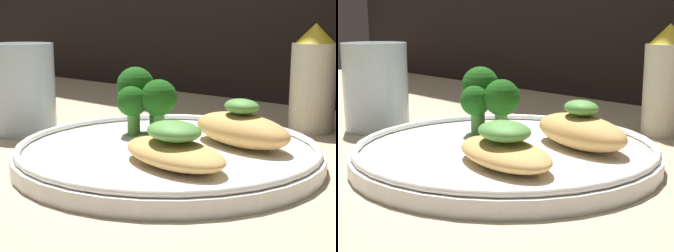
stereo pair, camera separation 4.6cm
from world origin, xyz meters
The scene contains 7 objects.
ground_plane centered at (0.00, 0.00, -0.50)cm, with size 180.00×180.00×1.00cm, color tan.
plate centered at (0.00, 0.00, 0.99)cm, with size 27.49×27.49×2.00cm.
grilled_meat_front centered at (4.14, -4.03, 2.79)cm, with size 11.24×7.20×3.59cm.
grilled_meat_middle centered at (4.51, 4.90, 3.05)cm, with size 11.64×7.25×4.33cm.
broccoli_bunch centered at (-5.55, 2.76, 5.30)cm, with size 6.77×6.04×6.65cm.
sauce_bottle centered at (3.57, 21.00, 5.87)cm, with size 5.17×5.17×12.27cm.
drinking_glass centered at (-20.76, -1.28, 5.03)cm, with size 7.36×7.36×10.06cm.
Camera 2 is at (32.81, -30.50, 12.91)cm, focal length 55.00 mm.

